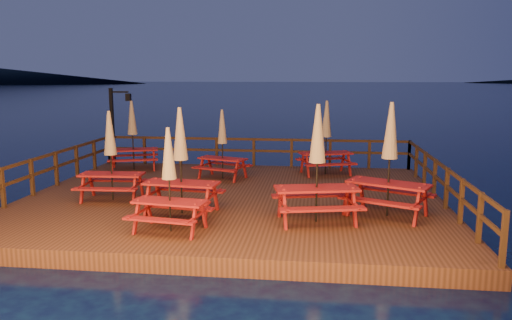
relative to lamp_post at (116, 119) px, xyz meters
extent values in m
plane|color=black|center=(5.39, -4.55, -2.20)|extent=(500.00, 500.00, 0.00)
cube|color=#432515|center=(5.39, -4.55, -2.00)|extent=(12.00, 10.00, 0.40)
cylinder|color=#382011|center=(-0.21, 0.05, -2.50)|extent=(0.24, 0.24, 1.40)
cylinder|color=#382011|center=(5.39, -9.15, -2.50)|extent=(0.24, 0.24, 1.40)
cylinder|color=#382011|center=(5.39, 0.05, -2.50)|extent=(0.24, 0.24, 1.40)
cylinder|color=#382011|center=(10.99, -9.15, -2.50)|extent=(0.24, 0.24, 1.40)
cylinder|color=#382011|center=(10.99, 0.05, -2.50)|extent=(0.24, 0.24, 1.40)
cube|color=#382011|center=(5.39, 0.30, -0.75)|extent=(11.70, 0.06, 0.09)
cube|color=#382011|center=(5.39, 0.30, -1.19)|extent=(11.70, 0.06, 0.09)
cube|color=#382011|center=(0.71, 0.30, -1.25)|extent=(0.10, 0.10, 1.10)
cube|color=#382011|center=(5.39, 0.30, -1.25)|extent=(0.10, 0.10, 1.10)
cube|color=#382011|center=(10.07, 0.30, -1.25)|extent=(0.10, 0.10, 1.10)
cube|color=#382011|center=(-0.46, -4.55, -0.75)|extent=(0.06, 9.70, 0.09)
cube|color=#382011|center=(-0.46, -4.55, -1.19)|extent=(0.06, 9.70, 0.09)
cube|color=#382011|center=(-0.46, -4.55, -1.25)|extent=(0.10, 0.10, 1.10)
cube|color=#382011|center=(-0.46, -0.67, -1.25)|extent=(0.10, 0.10, 1.10)
cube|color=#382011|center=(11.24, -4.55, -0.75)|extent=(0.06, 9.70, 0.09)
cube|color=#382011|center=(11.24, -4.55, -1.19)|extent=(0.06, 9.70, 0.09)
cube|color=#382011|center=(11.24, -8.43, -1.25)|extent=(0.10, 0.10, 1.10)
cube|color=#382011|center=(11.24, -4.55, -1.25)|extent=(0.10, 0.10, 1.10)
cube|color=#382011|center=(11.24, -0.67, -1.25)|extent=(0.10, 0.10, 1.10)
cube|color=black|center=(-0.16, 0.00, -0.30)|extent=(0.12, 0.12, 3.00)
cube|color=black|center=(0.19, 0.00, 1.05)|extent=(0.70, 0.06, 0.06)
cube|color=black|center=(0.54, 0.00, 0.85)|extent=(0.18, 0.18, 0.28)
sphere|color=#E3AF5B|center=(0.54, 0.00, 0.85)|extent=(0.14, 0.14, 0.14)
cube|color=maroon|center=(1.00, -0.91, -1.05)|extent=(1.92, 1.22, 0.05)
cube|color=maroon|center=(0.81, -0.34, -1.35)|extent=(1.79, 0.82, 0.05)
cube|color=maroon|center=(1.18, -1.48, -1.35)|extent=(1.79, 0.82, 0.05)
cube|color=maroon|center=(0.19, -0.83, -1.42)|extent=(0.09, 0.11, 0.75)
cube|color=maroon|center=(0.39, -1.45, -1.42)|extent=(0.09, 0.11, 0.75)
cube|color=maroon|center=(1.61, -0.37, -1.42)|extent=(0.09, 0.11, 0.75)
cube|color=maroon|center=(1.81, -0.99, -1.42)|extent=(0.09, 0.11, 0.75)
cylinder|color=black|center=(1.00, -0.91, -0.55)|extent=(0.04, 0.04, 2.49)
cone|color=tan|center=(1.00, -0.91, 0.15)|extent=(0.36, 0.36, 1.24)
sphere|color=black|center=(1.00, -0.91, 0.72)|extent=(0.07, 0.07, 0.07)
cube|color=maroon|center=(8.13, -0.96, -1.03)|extent=(1.96, 1.23, 0.05)
cube|color=maroon|center=(7.95, -0.38, -1.34)|extent=(1.83, 0.82, 0.05)
cube|color=maroon|center=(8.31, -1.54, -1.34)|extent=(1.83, 0.82, 0.05)
cube|color=maroon|center=(7.30, -0.87, -1.41)|extent=(0.09, 0.12, 0.76)
cube|color=maroon|center=(7.50, -1.51, -1.41)|extent=(0.09, 0.12, 0.76)
cube|color=maroon|center=(8.76, -0.41, -1.41)|extent=(0.09, 0.12, 0.76)
cube|color=maroon|center=(8.96, -1.05, -1.41)|extent=(0.09, 0.12, 0.76)
cylinder|color=black|center=(8.13, -0.96, -0.52)|extent=(0.04, 0.04, 2.54)
cone|color=tan|center=(8.13, -0.96, 0.19)|extent=(0.37, 0.37, 1.27)
sphere|color=black|center=(8.13, -0.96, 0.78)|extent=(0.07, 0.07, 0.07)
cube|color=maroon|center=(2.07, -5.42, -1.06)|extent=(1.80, 0.79, 0.05)
cube|color=maroon|center=(2.04, -4.84, -1.35)|extent=(1.78, 0.38, 0.05)
cube|color=maroon|center=(2.10, -6.01, -1.35)|extent=(1.78, 0.38, 0.05)
cube|color=maroon|center=(1.32, -5.14, -1.43)|extent=(0.06, 0.10, 0.74)
cube|color=maroon|center=(1.35, -5.79, -1.43)|extent=(0.06, 0.10, 0.74)
cube|color=maroon|center=(2.79, -5.06, -1.43)|extent=(0.06, 0.10, 0.74)
cube|color=maroon|center=(2.82, -5.71, -1.43)|extent=(0.06, 0.10, 0.74)
cylinder|color=black|center=(2.07, -5.42, -0.57)|extent=(0.04, 0.04, 2.45)
cone|color=tan|center=(2.07, -5.42, 0.12)|extent=(0.35, 0.35, 1.23)
sphere|color=black|center=(2.07, -5.42, 0.69)|extent=(0.07, 0.07, 0.07)
cube|color=maroon|center=(4.54, -8.02, -1.11)|extent=(1.73, 0.87, 0.05)
cube|color=maroon|center=(4.62, -7.47, -1.38)|extent=(1.68, 0.49, 0.05)
cube|color=maroon|center=(4.46, -8.57, -1.38)|extent=(1.68, 0.49, 0.05)
cube|color=maroon|center=(3.90, -7.62, -1.45)|extent=(0.07, 0.10, 0.69)
cube|color=maroon|center=(3.82, -8.22, -1.45)|extent=(0.07, 0.10, 0.69)
cube|color=maroon|center=(5.27, -7.82, -1.45)|extent=(0.07, 0.10, 0.69)
cube|color=maroon|center=(5.18, -8.42, -1.45)|extent=(0.07, 0.10, 0.69)
cylinder|color=black|center=(4.54, -8.02, -0.65)|extent=(0.04, 0.04, 2.30)
cone|color=tan|center=(4.54, -8.02, 0.00)|extent=(0.33, 0.33, 1.15)
sphere|color=black|center=(4.54, -8.02, 0.53)|extent=(0.06, 0.06, 0.06)
cube|color=maroon|center=(4.62, -2.12, -1.11)|extent=(1.77, 1.15, 0.05)
cube|color=maroon|center=(4.81, -1.61, -1.38)|extent=(1.64, 0.79, 0.05)
cube|color=maroon|center=(4.44, -2.64, -1.38)|extent=(1.64, 0.79, 0.05)
cube|color=maroon|center=(4.08, -1.61, -1.45)|extent=(0.08, 0.10, 0.69)
cube|color=maroon|center=(3.88, -2.18, -1.45)|extent=(0.08, 0.10, 0.69)
cube|color=maroon|center=(5.37, -2.07, -1.45)|extent=(0.08, 0.10, 0.69)
cube|color=maroon|center=(5.17, -2.64, -1.45)|extent=(0.08, 0.10, 0.69)
cylinder|color=black|center=(4.62, -2.12, -0.65)|extent=(0.04, 0.04, 2.29)
cone|color=tan|center=(4.62, -2.12, -0.01)|extent=(0.33, 0.33, 1.14)
sphere|color=black|center=(4.62, -2.12, 0.52)|extent=(0.06, 0.06, 0.06)
cube|color=maroon|center=(4.40, -6.55, -1.00)|extent=(1.97, 0.94, 0.05)
cube|color=maroon|center=(4.47, -5.92, -1.32)|extent=(1.92, 0.50, 0.05)
cube|color=maroon|center=(4.33, -7.17, -1.32)|extent=(1.92, 0.50, 0.05)
cube|color=maroon|center=(3.65, -6.11, -1.40)|extent=(0.07, 0.11, 0.79)
cube|color=maroon|center=(3.58, -6.80, -1.40)|extent=(0.07, 0.11, 0.79)
cube|color=maroon|center=(5.23, -6.29, -1.40)|extent=(0.07, 0.11, 0.79)
cube|color=maroon|center=(5.15, -6.98, -1.40)|extent=(0.07, 0.11, 0.79)
cylinder|color=black|center=(4.40, -6.55, -0.48)|extent=(0.05, 0.05, 2.64)
cone|color=tan|center=(4.40, -6.55, 0.26)|extent=(0.38, 0.38, 1.32)
sphere|color=black|center=(4.40, -6.55, 0.87)|extent=(0.07, 0.07, 0.07)
cube|color=maroon|center=(9.60, -6.15, -0.96)|extent=(2.14, 1.58, 0.06)
cube|color=maroon|center=(9.90, -5.55, -1.30)|extent=(1.93, 1.16, 0.06)
cube|color=maroon|center=(9.31, -6.75, -1.30)|extent=(1.93, 1.16, 0.06)
cube|color=maroon|center=(9.02, -5.45, -1.38)|extent=(0.11, 0.13, 0.83)
cube|color=maroon|center=(8.69, -6.11, -1.38)|extent=(0.11, 0.13, 0.83)
cube|color=maroon|center=(10.51, -6.19, -1.38)|extent=(0.11, 0.13, 0.83)
cube|color=maroon|center=(10.19, -6.85, -1.38)|extent=(0.11, 0.13, 0.83)
cylinder|color=black|center=(9.60, -6.15, -0.41)|extent=(0.05, 0.05, 2.78)
cone|color=tan|center=(9.60, -6.15, 0.37)|extent=(0.40, 0.40, 1.39)
sphere|color=black|center=(9.60, -6.15, 1.02)|extent=(0.08, 0.08, 0.08)
cube|color=maroon|center=(7.83, -6.89, -0.97)|extent=(2.11, 1.19, 0.06)
cube|color=maroon|center=(7.68, -6.24, -1.30)|extent=(2.01, 0.74, 0.06)
cube|color=maroon|center=(7.97, -7.53, -1.30)|extent=(2.01, 0.74, 0.06)
cube|color=maroon|center=(6.94, -6.71, -1.38)|extent=(0.09, 0.12, 0.83)
cube|color=maroon|center=(7.10, -7.42, -1.38)|extent=(0.09, 0.12, 0.83)
cube|color=maroon|center=(8.55, -6.35, -1.38)|extent=(0.09, 0.12, 0.83)
cube|color=maroon|center=(8.71, -7.06, -1.38)|extent=(0.09, 0.12, 0.83)
cylinder|color=black|center=(7.83, -6.89, -0.42)|extent=(0.05, 0.05, 2.76)
cone|color=tan|center=(7.83, -6.89, 0.36)|extent=(0.40, 0.40, 1.38)
sphere|color=black|center=(7.83, -6.89, 1.00)|extent=(0.08, 0.08, 0.08)
camera|label=1|loc=(7.81, -18.62, 1.73)|focal=35.00mm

